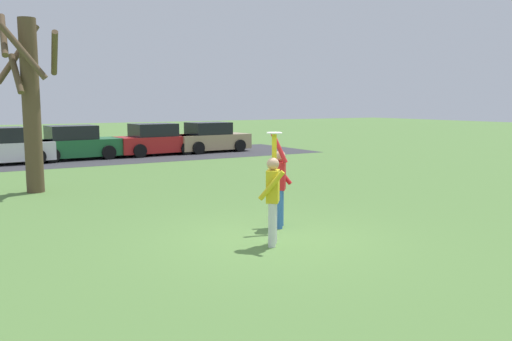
% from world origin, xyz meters
% --- Properties ---
extents(ground_plane, '(120.00, 120.00, 0.00)m').
position_xyz_m(ground_plane, '(0.00, 0.00, 0.00)').
color(ground_plane, '#567F3D').
extents(person_catcher, '(0.54, 0.58, 2.08)m').
position_xyz_m(person_catcher, '(-0.22, -0.42, 0.98)').
color(person_catcher, silver).
rests_on(person_catcher, ground_plane).
extents(person_defender, '(0.64, 0.66, 2.05)m').
position_xyz_m(person_defender, '(0.68, 0.70, 0.98)').
color(person_defender, '#3366B7').
rests_on(person_defender, ground_plane).
extents(frisbee_disc, '(0.29, 0.29, 0.02)m').
position_xyz_m(frisbee_disc, '(-0.08, -0.24, 2.09)').
color(frisbee_disc, white).
rests_on(frisbee_disc, person_catcher).
extents(parked_car_white, '(4.21, 2.24, 1.59)m').
position_xyz_m(parked_car_white, '(-3.24, 16.44, 0.73)').
color(parked_car_white, white).
rests_on(parked_car_white, ground_plane).
extents(parked_car_green, '(4.21, 2.24, 1.59)m').
position_xyz_m(parked_car_green, '(-0.08, 16.86, 0.73)').
color(parked_car_green, '#1E6633').
rests_on(parked_car_green, ground_plane).
extents(parked_car_red, '(4.21, 2.24, 1.59)m').
position_xyz_m(parked_car_red, '(3.95, 16.99, 0.73)').
color(parked_car_red, red).
rests_on(parked_car_red, ground_plane).
extents(parked_car_tan, '(4.21, 2.24, 1.59)m').
position_xyz_m(parked_car_tan, '(7.06, 17.03, 0.73)').
color(parked_car_tan, tan).
rests_on(parked_car_tan, ground_plane).
extents(parking_strip, '(20.30, 6.40, 0.01)m').
position_xyz_m(parking_strip, '(2.00, 16.84, 0.00)').
color(parking_strip, '#38383D').
rests_on(parking_strip, ground_plane).
extents(bare_tree_tall, '(1.78, 1.76, 5.22)m').
position_xyz_m(bare_tree_tall, '(-3.11, 8.15, 2.80)').
color(bare_tree_tall, brown).
rests_on(bare_tree_tall, ground_plane).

